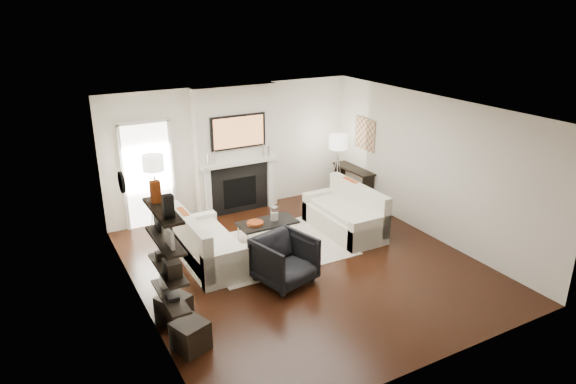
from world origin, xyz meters
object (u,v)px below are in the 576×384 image
loveseat_right_base (344,222)px  lamp_left_shade (153,163)px  ottoman_near (174,309)px  armchair (285,258)px  coffee_table (267,223)px  lamp_right_shade (338,142)px  loveseat_left_base (210,252)px

loveseat_right_base → lamp_left_shade: 3.83m
loveseat_right_base → ottoman_near: loveseat_right_base is taller
loveseat_right_base → armchair: 2.26m
coffee_table → lamp_left_shade: size_ratio=2.75×
lamp_left_shade → ottoman_near: (-0.62, -3.02, -1.25)m
lamp_left_shade → ottoman_near: 3.33m
lamp_left_shade → ottoman_near: lamp_left_shade is taller
coffee_table → lamp_left_shade: bearing=140.8°
lamp_right_shade → ottoman_near: 5.37m
lamp_right_shade → armchair: bearing=-137.4°
lamp_left_shade → ottoman_near: size_ratio=1.00×
loveseat_left_base → armchair: (0.83, -1.17, 0.22)m
lamp_right_shade → loveseat_left_base: bearing=-160.3°
ottoman_near → lamp_left_shade: bearing=78.4°
loveseat_left_base → armchair: 1.46m
loveseat_left_base → loveseat_right_base: same height
lamp_left_shade → lamp_right_shade: bearing=-5.9°
armchair → lamp_left_shade: size_ratio=2.15×
armchair → ottoman_near: 1.92m
loveseat_left_base → ottoman_near: (-1.06, -1.38, -0.01)m
loveseat_left_base → lamp_right_shade: bearing=19.7°
coffee_table → armchair: size_ratio=1.28×
loveseat_right_base → coffee_table: size_ratio=1.64×
loveseat_left_base → lamp_left_shade: bearing=105.1°
armchair → ottoman_near: bearing=171.6°
coffee_table → lamp_right_shade: bearing=23.7°
lamp_right_shade → loveseat_right_base: bearing=-118.2°
lamp_left_shade → armchair: bearing=-65.6°
loveseat_left_base → ottoman_near: size_ratio=4.50×
loveseat_left_base → armchair: armchair is taller
armchair → ottoman_near: armchair is taller
lamp_right_shade → ottoman_near: (-4.52, -2.62, -1.25)m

